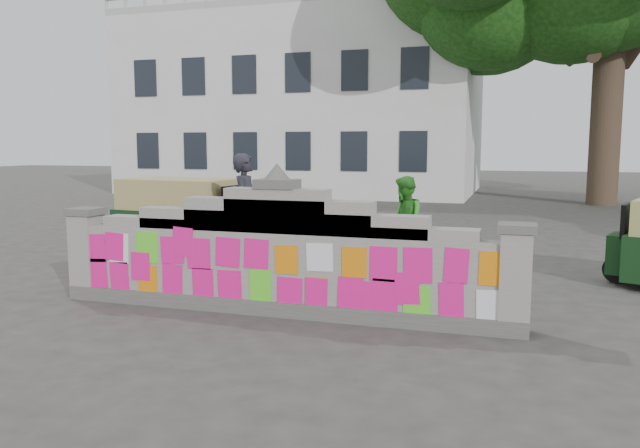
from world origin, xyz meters
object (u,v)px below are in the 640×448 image
object	(u,v)px
rickshaw_left	(183,216)
cyclist_rider	(247,223)
cyclist_bike	(247,244)
pedestrian	(404,222)

from	to	relation	value
rickshaw_left	cyclist_rider	bearing A→B (deg)	-27.71
cyclist_bike	pedestrian	bearing A→B (deg)	-66.58
pedestrian	rickshaw_left	xyz separation A→B (m)	(-4.47, -0.14, -0.03)
pedestrian	rickshaw_left	size ratio (longest dim) A/B	0.58
cyclist_bike	cyclist_rider	world-z (taller)	cyclist_rider
cyclist_bike	pedestrian	size ratio (longest dim) A/B	1.23
cyclist_rider	pedestrian	world-z (taller)	cyclist_rider
cyclist_bike	rickshaw_left	distance (m)	2.45
cyclist_rider	pedestrian	distance (m)	2.88
cyclist_bike	pedestrian	xyz separation A→B (m)	(2.45, 1.50, 0.30)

